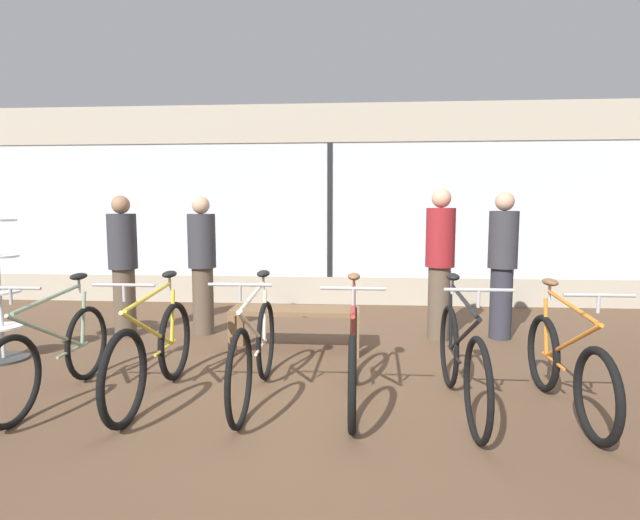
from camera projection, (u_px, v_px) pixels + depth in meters
The scene contains 14 objects.
ground_plane at pixel (303, 398), 4.16m from camera, with size 24.00×24.00×0.00m, color brown.
shop_back_wall at pixel (330, 203), 8.00m from camera, with size 12.00×0.08×3.20m.
bicycle_far_left at pixel (54, 354), 4.10m from camera, with size 0.46×1.70×1.02m.
bicycle_left at pixel (153, 353), 4.09m from camera, with size 0.46×1.73×1.04m.
bicycle_center_left at pixel (255, 351), 4.10m from camera, with size 0.46×1.75×1.04m.
bicycle_center_right at pixel (353, 357), 4.03m from camera, with size 0.46×1.72×1.03m.
bicycle_right at pixel (461, 359), 3.90m from camera, with size 0.46×1.78×1.04m.
bicycle_far_right at pixel (566, 366), 3.83m from camera, with size 0.46×1.64×1.01m.
accessory_rack at pixel (0, 299), 5.12m from camera, with size 0.48×0.48×1.55m.
display_bench at pixel (295, 316), 5.46m from camera, with size 1.40×0.44×0.48m.
customer_near_rack at pixel (440, 260), 5.90m from camera, with size 0.47×0.47×1.80m.
customer_by_window at pixel (123, 263), 6.04m from camera, with size 0.37×0.37×1.72m.
customer_mid_floor at pixel (202, 262), 6.17m from camera, with size 0.48×0.48×1.71m.
customer_near_bench at pixel (502, 262), 5.95m from camera, with size 0.40×0.40×1.76m.
Camera 1 is at (0.44, -3.99, 1.59)m, focal length 28.00 mm.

